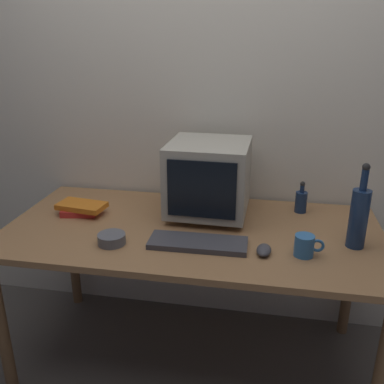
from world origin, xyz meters
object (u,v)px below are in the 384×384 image
at_px(bottle_tall, 359,216).
at_px(crt_monitor, 209,178).
at_px(cd_spindle, 112,239).
at_px(keyboard, 198,243).
at_px(computer_mouse, 264,250).
at_px(book_stack, 81,208).
at_px(mug, 305,246).
at_px(bottle_short, 301,201).

bearing_deg(bottle_tall, crt_monitor, 161.52).
bearing_deg(cd_spindle, bottle_tall, 9.14).
bearing_deg(keyboard, crt_monitor, 89.90).
relative_size(computer_mouse, book_stack, 0.40).
bearing_deg(book_stack, cd_spindle, -46.87).
distance_m(keyboard, mug, 0.44).
height_order(crt_monitor, book_stack, crt_monitor).
distance_m(mug, cd_spindle, 0.81).
xyz_separation_m(bottle_tall, cd_spindle, (-1.03, -0.17, -0.12)).
xyz_separation_m(keyboard, book_stack, (-0.64, 0.24, 0.02)).
distance_m(bottle_short, cd_spindle, 0.96).
relative_size(computer_mouse, bottle_short, 0.61).
height_order(keyboard, computer_mouse, computer_mouse).
distance_m(computer_mouse, bottle_tall, 0.42).
bearing_deg(crt_monitor, bottle_short, 14.52).
height_order(computer_mouse, bottle_short, bottle_short).
xyz_separation_m(book_stack, cd_spindle, (0.27, -0.29, -0.01)).
bearing_deg(book_stack, mug, -12.69).
height_order(crt_monitor, bottle_tall, same).
relative_size(keyboard, bottle_short, 2.57).
relative_size(mug, cd_spindle, 1.00).
distance_m(book_stack, mug, 1.11).
bearing_deg(crt_monitor, book_stack, -170.89).
bearing_deg(computer_mouse, crt_monitor, 131.96).
distance_m(computer_mouse, bottle_short, 0.51).
relative_size(book_stack, cd_spindle, 2.08).
xyz_separation_m(crt_monitor, cd_spindle, (-0.36, -0.39, -0.17)).
bearing_deg(crt_monitor, mug, -37.57).
height_order(crt_monitor, bottle_short, crt_monitor).
xyz_separation_m(keyboard, computer_mouse, (0.28, -0.02, 0.01)).
xyz_separation_m(keyboard, cd_spindle, (-0.37, -0.05, 0.01)).
height_order(computer_mouse, mug, mug).
height_order(keyboard, bottle_tall, bottle_tall).
xyz_separation_m(keyboard, bottle_short, (0.45, 0.46, 0.05)).
distance_m(keyboard, bottle_short, 0.64).
bearing_deg(computer_mouse, bottle_tall, 23.95).
bearing_deg(keyboard, bottle_short, 44.24).
relative_size(crt_monitor, cd_spindle, 3.30).
relative_size(computer_mouse, bottle_tall, 0.27).
distance_m(crt_monitor, mug, 0.58).
height_order(bottle_tall, book_stack, bottle_tall).
distance_m(computer_mouse, mug, 0.17).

